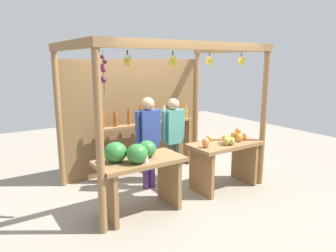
{
  "coord_description": "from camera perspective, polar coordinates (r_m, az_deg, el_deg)",
  "views": [
    {
      "loc": [
        -2.83,
        -4.45,
        2.18
      ],
      "look_at": [
        0.0,
        -0.19,
        1.1
      ],
      "focal_mm": 33.48,
      "sensor_mm": 36.0,
      "label": 1
    }
  ],
  "objects": [
    {
      "name": "bottle_shelf_unit",
      "position": [
        6.08,
        -3.82,
        -1.05
      ],
      "size": [
        1.99,
        0.22,
        1.35
      ],
      "color": "olive",
      "rests_on": "ground"
    },
    {
      "name": "fruit_counter_left",
      "position": [
        4.47,
        -5.77,
        -7.19
      ],
      "size": [
        1.25,
        0.65,
        1.09
      ],
      "color": "olive",
      "rests_on": "ground"
    },
    {
      "name": "ground_plane",
      "position": [
        5.71,
        -1.05,
        -10.52
      ],
      "size": [
        12.0,
        12.0,
        0.0
      ],
      "primitive_type": "plane",
      "color": "gray",
      "rests_on": "ground"
    },
    {
      "name": "vendor_man",
      "position": [
        5.28,
        -3.61,
        -1.6
      ],
      "size": [
        0.48,
        0.21,
        1.58
      ],
      "rotation": [
        0.0,
        0.0,
        0.19
      ],
      "color": "#56347F",
      "rests_on": "ground"
    },
    {
      "name": "vendor_woman",
      "position": [
        5.62,
        0.97,
        -1.18
      ],
      "size": [
        0.48,
        0.21,
        1.52
      ],
      "rotation": [
        0.0,
        0.0,
        0.08
      ],
      "color": "#4F5F4E",
      "rests_on": "ground"
    },
    {
      "name": "market_stall",
      "position": [
        5.7,
        -3.51,
        4.18
      ],
      "size": [
        3.1,
        1.97,
        2.44
      ],
      "color": "olive",
      "rests_on": "ground"
    },
    {
      "name": "fruit_counter_right",
      "position": [
        5.47,
        10.3,
        -4.94
      ],
      "size": [
        1.25,
        0.64,
        0.97
      ],
      "color": "olive",
      "rests_on": "ground"
    }
  ]
}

